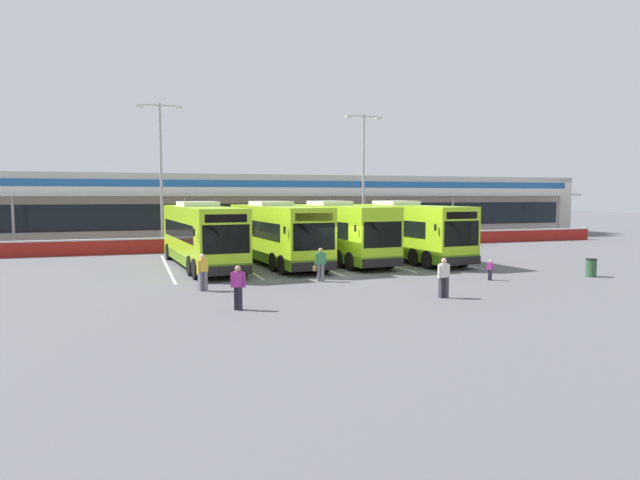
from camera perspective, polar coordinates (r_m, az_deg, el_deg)
ground_plane at (r=29.44m, az=2.08°, el=-3.54°), size 200.00×200.00×0.00m
terminal_building at (r=55.16m, az=-7.80°, el=3.35°), size 70.00×13.00×6.00m
red_barrier_wall at (r=43.17m, az=-4.70°, el=-0.22°), size 60.00×0.40×1.10m
coach_bus_leftmost at (r=33.07m, az=-11.94°, el=0.37°), size 3.72×12.31×3.78m
coach_bus_left_centre at (r=34.10m, az=-4.48°, el=0.58°), size 3.72×12.31×3.78m
coach_bus_centre at (r=35.49m, az=1.58°, el=0.75°), size 3.72×12.31×3.78m
coach_bus_right_centre at (r=36.72m, az=8.43°, el=0.83°), size 3.72×12.31×3.78m
bay_stripe_far_west at (r=33.59m, az=-15.21°, el=-2.69°), size 0.14×13.00×0.01m
bay_stripe_west at (r=34.08m, az=-8.14°, el=-2.47°), size 0.14×13.00×0.01m
bay_stripe_mid_west at (r=35.07m, az=-1.37°, el=-2.22°), size 0.14×13.00×0.01m
bay_stripe_centre at (r=36.52m, az=4.94°, el=-1.97°), size 0.14×13.00×0.01m
bay_stripe_mid_east at (r=38.38m, az=10.71°, el=-1.71°), size 0.14×13.00×0.01m
pedestrian_with_handbag at (r=27.08m, az=0.02°, el=-2.42°), size 0.63×0.38×1.62m
pedestrian_in_dark_coat at (r=24.95m, az=-11.81°, el=-3.08°), size 0.51×0.36×1.62m
pedestrian_child at (r=28.70m, az=16.85°, el=-2.86°), size 0.27×0.28×1.00m
pedestrian_near_bin at (r=23.32m, az=12.42°, el=-3.63°), size 0.54×0.30×1.62m
pedestrian_approaching_bus at (r=20.62m, az=-8.30°, el=-4.64°), size 0.53×0.38×1.62m
lamp_post_west at (r=44.36m, az=-15.81°, el=7.17°), size 3.24×0.28×11.00m
lamp_post_centre at (r=48.64m, az=4.42°, el=7.08°), size 3.24×0.28×11.00m
litter_bin at (r=31.86m, az=25.76°, el=-2.53°), size 0.54×0.54×0.93m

